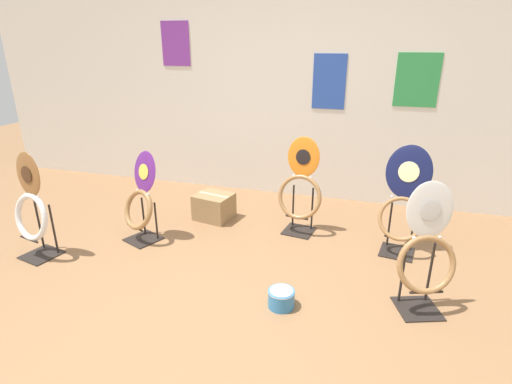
{
  "coord_description": "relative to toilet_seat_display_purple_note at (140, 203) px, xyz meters",
  "views": [
    {
      "loc": [
        0.89,
        -2.0,
        1.75
      ],
      "look_at": [
        -0.02,
        1.03,
        0.55
      ],
      "focal_mm": 28.0,
      "sensor_mm": 36.0,
      "label": 1
    }
  ],
  "objects": [
    {
      "name": "toilet_seat_display_purple_note",
      "position": [
        0.0,
        0.0,
        0.0
      ],
      "size": [
        0.42,
        0.38,
        0.83
      ],
      "color": "black",
      "rests_on": "ground_plane"
    },
    {
      "name": "toilet_seat_display_white_plain",
      "position": [
        2.39,
        -0.38,
        0.06
      ],
      "size": [
        0.43,
        0.36,
        0.92
      ],
      "color": "black",
      "rests_on": "ground_plane"
    },
    {
      "name": "wall_back",
      "position": [
        1.08,
        1.6,
        0.93
      ],
      "size": [
        8.0,
        0.07,
        2.6
      ],
      "color": "silver",
      "rests_on": "ground_plane"
    },
    {
      "name": "toilet_seat_display_orange_sun",
      "position": [
        1.37,
        0.58,
        0.07
      ],
      "size": [
        0.45,
        0.32,
        0.93
      ],
      "color": "black",
      "rests_on": "ground_plane"
    },
    {
      "name": "ground_plane",
      "position": [
        1.08,
        -0.92,
        -0.37
      ],
      "size": [
        14.0,
        14.0,
        0.0
      ],
      "primitive_type": "plane",
      "color": "#8E6642"
    },
    {
      "name": "toilet_seat_display_navy_moon",
      "position": [
        2.28,
        0.46,
        0.11
      ],
      "size": [
        0.42,
        0.38,
        0.94
      ],
      "color": "black",
      "rests_on": "ground_plane"
    },
    {
      "name": "paint_can",
      "position": [
        1.47,
        -0.62,
        -0.3
      ],
      "size": [
        0.19,
        0.19,
        0.13
      ],
      "color": "teal",
      "rests_on": "ground_plane"
    },
    {
      "name": "storage_box",
      "position": [
        0.45,
        0.63,
        -0.24
      ],
      "size": [
        0.41,
        0.38,
        0.27
      ],
      "color": "#93754C",
      "rests_on": "ground_plane"
    },
    {
      "name": "toilet_seat_display_woodgrain",
      "position": [
        -0.7,
        -0.53,
        0.07
      ],
      "size": [
        0.43,
        0.33,
        0.92
      ],
      "color": "black",
      "rests_on": "ground_plane"
    }
  ]
}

